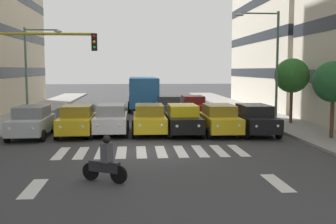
{
  "coord_description": "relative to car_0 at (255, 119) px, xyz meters",
  "views": [
    {
      "loc": [
        0.77,
        18.42,
        3.73
      ],
      "look_at": [
        -1.03,
        -3.11,
        1.5
      ],
      "focal_mm": 43.87,
      "sensor_mm": 36.0,
      "label": 1
    }
  ],
  "objects": [
    {
      "name": "car_3",
      "position": [
        6.05,
        -0.66,
        0.0
      ],
      "size": [
        2.02,
        4.44,
        1.72
      ],
      "color": "gold",
      "rests_on": "ground_plane"
    },
    {
      "name": "crosswalk_markings",
      "position": [
        6.16,
        4.51,
        -0.88
      ],
      "size": [
        8.55,
        2.8,
        0.01
      ],
      "color": "silver",
      "rests_on": "ground_plane"
    },
    {
      "name": "traffic_light_gantry",
      "position": [
        12.12,
        4.26,
        2.88
      ],
      "size": [
        5.2,
        0.36,
        5.5
      ],
      "color": "#AD991E",
      "rests_on": "ground_plane"
    },
    {
      "name": "car_5",
      "position": [
        10.14,
        -0.49,
        0.0
      ],
      "size": [
        2.02,
        4.44,
        1.72
      ],
      "color": "gold",
      "rests_on": "ground_plane"
    },
    {
      "name": "car_1",
      "position": [
        2.01,
        -0.16,
        0.0
      ],
      "size": [
        2.02,
        4.44,
        1.72
      ],
      "color": "gold",
      "rests_on": "ground_plane"
    },
    {
      "name": "lane_arrow_0",
      "position": [
        2.21,
        10.01,
        -0.88
      ],
      "size": [
        0.5,
        2.2,
        0.01
      ],
      "primitive_type": "cube",
      "color": "silver",
      "rests_on": "ground_plane"
    },
    {
      "name": "bus_behind_traffic",
      "position": [
        6.05,
        -16.18,
        0.97
      ],
      "size": [
        2.78,
        10.5,
        3.0
      ],
      "color": "#286BAD",
      "rests_on": "ground_plane"
    },
    {
      "name": "street_lamp_left",
      "position": [
        -1.88,
        -3.09,
        3.72
      ],
      "size": [
        2.89,
        0.28,
        7.3
      ],
      "color": "#4C6B56",
      "rests_on": "sidewalk_left"
    },
    {
      "name": "street_tree_0",
      "position": [
        -3.45,
        2.32,
        2.21
      ],
      "size": [
        2.15,
        2.15,
        4.04
      ],
      "color": "#513823",
      "rests_on": "sidewalk_left"
    },
    {
      "name": "street_lamp_right",
      "position": [
        14.2,
        -7.5,
        3.31
      ],
      "size": [
        2.69,
        0.28,
        6.58
      ],
      "color": "#4C6B56",
      "rests_on": "sidewalk_right"
    },
    {
      "name": "car_6",
      "position": [
        12.56,
        -0.08,
        0.0
      ],
      "size": [
        2.02,
        4.44,
        1.72
      ],
      "color": "#B2B7BC",
      "rests_on": "ground_plane"
    },
    {
      "name": "lane_arrow_1",
      "position": [
        10.11,
        10.01,
        -0.88
      ],
      "size": [
        0.5,
        2.2,
        0.01
      ],
      "primitive_type": "cube",
      "color": "silver",
      "rests_on": "ground_plane"
    },
    {
      "name": "motorcycle_with_rider",
      "position": [
        7.9,
        9.43,
        -0.24
      ],
      "size": [
        1.54,
        0.9,
        1.57
      ],
      "color": "black",
      "rests_on": "ground_plane"
    },
    {
      "name": "car_4",
      "position": [
        8.25,
        -0.89,
        0.0
      ],
      "size": [
        2.02,
        4.44,
        1.72
      ],
      "color": "silver",
      "rests_on": "ground_plane"
    },
    {
      "name": "ground_plane",
      "position": [
        6.16,
        4.51,
        -0.89
      ],
      "size": [
        180.0,
        180.0,
        0.0
      ],
      "primitive_type": "plane",
      "color": "#38383A"
    },
    {
      "name": "car_0",
      "position": [
        0.0,
        0.0,
        0.0
      ],
      "size": [
        2.02,
        4.44,
        1.72
      ],
      "color": "black",
      "rests_on": "ground_plane"
    },
    {
      "name": "car_2",
      "position": [
        4.12,
        -0.37,
        0.0
      ],
      "size": [
        2.02,
        4.44,
        1.72
      ],
      "color": "black",
      "rests_on": "ground_plane"
    },
    {
      "name": "car_row2_1",
      "position": [
        2.36,
        -8.53,
        0.0
      ],
      "size": [
        2.02,
        4.44,
        1.72
      ],
      "color": "maroon",
      "rests_on": "ground_plane"
    },
    {
      "name": "car_row2_0",
      "position": [
        4.24,
        -8.48,
        0.0
      ],
      "size": [
        2.02,
        4.44,
        1.72
      ],
      "color": "#474C51",
      "rests_on": "ground_plane"
    },
    {
      "name": "street_tree_1",
      "position": [
        -3.62,
        -3.75,
        2.44
      ],
      "size": [
        2.31,
        2.31,
        4.34
      ],
      "color": "#513823",
      "rests_on": "sidewalk_left"
    }
  ]
}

